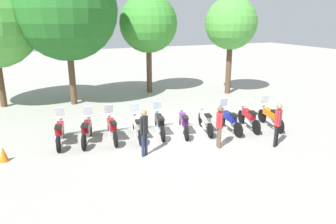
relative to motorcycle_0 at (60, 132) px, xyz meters
The scene contains 18 objects.
ground_plane 4.69m from the motorcycle_0, 10.77° to the right, with size 80.00×80.00×0.00m, color #9E9B93.
motorcycle_0 is the anchor object (origin of this frame).
motorcycle_1 1.05m from the motorcycle_0, 12.46° to the right, with size 0.87×2.11×1.37m.
motorcycle_2 2.07m from the motorcycle_0, 10.38° to the right, with size 0.62×2.19×1.37m.
motorcycle_3 3.12m from the motorcycle_0, 11.55° to the right, with size 0.70×2.18×1.37m.
motorcycle_4 4.12m from the motorcycle_0, ahead, with size 0.76×2.16×1.37m.
motorcycle_5 5.17m from the motorcycle_0, 10.08° to the right, with size 0.86×2.12×0.99m.
motorcycle_6 6.19m from the motorcycle_0, ahead, with size 0.81×2.14×0.99m.
motorcycle_7 7.26m from the motorcycle_0, 11.10° to the right, with size 0.63×2.19×1.37m.
motorcycle_8 8.27m from the motorcycle_0, 10.13° to the right, with size 0.76×2.16×0.99m.
motorcycle_9 9.32m from the motorcycle_0, 10.66° to the right, with size 0.74×2.17×1.37m.
person_0 8.64m from the motorcycle_0, 25.18° to the right, with size 0.39×0.31×1.77m.
person_1 6.36m from the motorcycle_0, 26.75° to the right, with size 0.26×0.41×1.69m.
person_2 3.70m from the motorcycle_0, 41.57° to the right, with size 0.39×0.32×1.78m.
tree_1 7.90m from the motorcycle_0, 77.70° to the left, with size 5.59×5.59×8.14m.
tree_2 10.53m from the motorcycle_0, 48.17° to the left, with size 3.75×3.75×6.41m.
tree_3 12.86m from the motorcycle_0, 23.42° to the left, with size 3.31×3.31×6.22m.
traffic_cone 2.22m from the motorcycle_0, 155.94° to the right, with size 0.32×0.32×0.55m, color orange.
Camera 1 is at (-5.30, -11.75, 4.92)m, focal length 33.69 mm.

